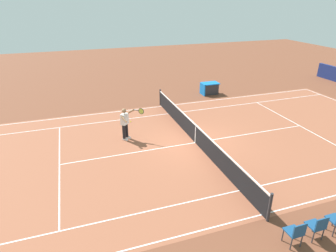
{
  "coord_description": "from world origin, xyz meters",
  "views": [
    {
      "loc": [
        5.42,
        11.69,
        6.66
      ],
      "look_at": [
        1.28,
        -0.46,
        0.9
      ],
      "focal_mm": 31.0,
      "sensor_mm": 36.0,
      "label": 1
    }
  ],
  "objects_px": {
    "equipment_cart_tarped": "(209,88)",
    "tennis_player_near": "(125,122)",
    "tennis_ball": "(131,122)",
    "spectator_chair_7": "(296,232)",
    "tennis_net": "(196,134)",
    "spectator_chair_6": "(318,226)"
  },
  "relations": [
    {
      "from": "tennis_net",
      "to": "tennis_player_near",
      "type": "distance_m",
      "value": 3.53
    },
    {
      "from": "tennis_net",
      "to": "spectator_chair_7",
      "type": "height_order",
      "value": "tennis_net"
    },
    {
      "from": "tennis_ball",
      "to": "equipment_cart_tarped",
      "type": "height_order",
      "value": "equipment_cart_tarped"
    },
    {
      "from": "spectator_chair_7",
      "to": "tennis_net",
      "type": "bearing_deg",
      "value": -89.45
    },
    {
      "from": "tennis_net",
      "to": "equipment_cart_tarped",
      "type": "height_order",
      "value": "tennis_net"
    },
    {
      "from": "spectator_chair_7",
      "to": "tennis_player_near",
      "type": "bearing_deg",
      "value": -69.03
    },
    {
      "from": "tennis_ball",
      "to": "spectator_chair_7",
      "type": "relative_size",
      "value": 0.08
    },
    {
      "from": "tennis_player_near",
      "to": "spectator_chair_6",
      "type": "height_order",
      "value": "tennis_player_near"
    },
    {
      "from": "equipment_cart_tarped",
      "to": "tennis_player_near",
      "type": "bearing_deg",
      "value": 36.31
    },
    {
      "from": "tennis_player_near",
      "to": "spectator_chair_6",
      "type": "bearing_deg",
      "value": 115.45
    },
    {
      "from": "tennis_net",
      "to": "equipment_cart_tarped",
      "type": "relative_size",
      "value": 9.36
    },
    {
      "from": "tennis_net",
      "to": "tennis_ball",
      "type": "relative_size",
      "value": 177.27
    },
    {
      "from": "tennis_ball",
      "to": "equipment_cart_tarped",
      "type": "xyz_separation_m",
      "value": [
        -6.65,
        -3.3,
        0.4
      ]
    },
    {
      "from": "tennis_ball",
      "to": "spectator_chair_7",
      "type": "height_order",
      "value": "spectator_chair_7"
    },
    {
      "from": "tennis_ball",
      "to": "equipment_cart_tarped",
      "type": "relative_size",
      "value": 0.05
    },
    {
      "from": "spectator_chair_7",
      "to": "equipment_cart_tarped",
      "type": "height_order",
      "value": "spectator_chair_7"
    },
    {
      "from": "tennis_player_near",
      "to": "spectator_chair_7",
      "type": "xyz_separation_m",
      "value": [
        -3.23,
        8.42,
        -0.41
      ]
    },
    {
      "from": "equipment_cart_tarped",
      "to": "spectator_chair_7",
      "type": "bearing_deg",
      "value": 73.5
    },
    {
      "from": "equipment_cart_tarped",
      "to": "tennis_ball",
      "type": "bearing_deg",
      "value": 26.37
    },
    {
      "from": "spectator_chair_6",
      "to": "tennis_player_near",
      "type": "bearing_deg",
      "value": -64.55
    },
    {
      "from": "spectator_chair_6",
      "to": "tennis_ball",
      "type": "bearing_deg",
      "value": -72.3
    },
    {
      "from": "tennis_ball",
      "to": "tennis_player_near",
      "type": "bearing_deg",
      "value": 72.37
    }
  ]
}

